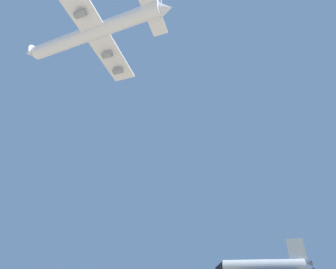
# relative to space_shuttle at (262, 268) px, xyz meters

# --- Properties ---
(space_shuttle) EXTENTS (38.74, 27.08, 15.80)m
(space_shuttle) POSITION_rel_space_shuttle_xyz_m (0.00, 0.00, 0.00)
(space_shuttle) COLOR white
(space_shuttle) RESTS_ON ground
(carrier_jet) EXTENTS (76.86, 61.04, 19.05)m
(carrier_jet) POSITION_rel_space_shuttle_xyz_m (38.55, 73.64, 94.74)
(carrier_jet) COLOR white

